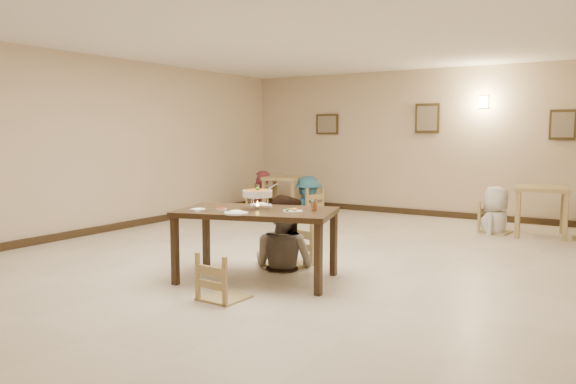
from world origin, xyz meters
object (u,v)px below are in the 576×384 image
Objects in this scene: bg_chair_ll at (261,186)px; bg_diner_a at (261,171)px; chair_near at (224,255)px; bg_table_right at (542,195)px; curry_warmer at (257,194)px; bg_diner_c at (497,186)px; main_table at (257,217)px; main_diner at (284,195)px; bg_chair_rl at (496,204)px; chair_far at (288,225)px; bg_diner_b at (308,176)px; drink_glass at (314,205)px; bg_chair_lr at (308,189)px; bg_table_left at (284,183)px.

bg_diner_a reaches higher than bg_chair_ll.
chair_near reaches higher than bg_table_right.
curry_warmer is (-0.16, 0.83, 0.54)m from chair_near.
bg_diner_c is at bearing -174.24° from bg_table_right.
main_table is 0.73m from main_diner.
main_diner is 4.41m from bg_chair_rl.
chair_far is 2.83× the size of curry_warmer.
bg_diner_a is (-5.70, 0.08, 0.19)m from bg_table_right.
chair_far reaches higher than main_table.
chair_far is 4.31m from bg_chair_rl.
bg_diner_b is (-3.83, 0.21, 0.31)m from bg_chair_rl.
bg_diner_c is at bearing 76.50° from drink_glass.
bg_chair_lr is (-2.16, 4.93, -0.21)m from main_table.
bg_chair_lr is at bearing 129.66° from chair_far.
curry_warmer is at bearing 44.80° from bg_chair_lr.
bg_table_left is at bearing -85.83° from bg_diner_c.
bg_diner_a is at bearing 179.25° from bg_table_right.
bg_diner_c reaches higher than bg_table_right.
drink_glass is 0.08× the size of bg_diner_a.
bg_table_right is at bearing 46.86° from main_table.
bg_table_right is 0.73m from bg_chair_rl.
bg_table_left is 5.12m from bg_table_right.
bg_diner_b is (-2.14, 4.89, -0.20)m from curry_warmer.
chair_far is 1.08× the size of bg_chair_rl.
bg_diner_a reaches higher than bg_table_right.
drink_glass is 0.14× the size of bg_table_right.
bg_chair_ll is (-3.26, 4.08, 0.00)m from chair_far.
chair_near is at bearing -9.05° from bg_diner_c.
curry_warmer is 0.35× the size of bg_chair_lr.
bg_diner_c is at bearing 108.09° from bg_chair_lr.
bg_chair_lr is 1.22m from bg_diner_a.
main_diner reaches higher than bg_chair_lr.
drink_glass is at bearing 6.90° from main_table.
drink_glass is 5.72m from bg_table_left.
bg_chair_rl is at bearing -2.29° from bg_table_left.
chair_near is 6.92× the size of drink_glass.
bg_table_right is (2.45, 4.10, -0.25)m from main_diner.
drink_glass is at bearing 51.78° from bg_chair_lr.
bg_chair_ll is at bearing -56.30° from chair_near.
main_diner is at bearing -57.65° from bg_table_left.
bg_diner_a is at bearing -85.20° from bg_diner_c.
bg_diner_b is at bearing 178.29° from bg_table_right.
chair_far is at bearing -121.37° from bg_table_right.
chair_near is 0.86× the size of bg_chair_ll.
bg_chair_rl is at bearing 68.71° from bg_diner_a.
drink_glass is (0.68, -0.43, -0.04)m from main_diner.
chair_near is (0.15, -0.79, -0.28)m from main_table.
bg_chair_ll reaches higher than chair_near.
bg_chair_rl is (1.69, 4.69, -0.51)m from curry_warmer.
chair_far is at bearing -17.45° from bg_diner_c.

